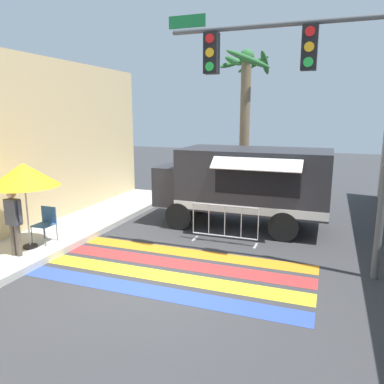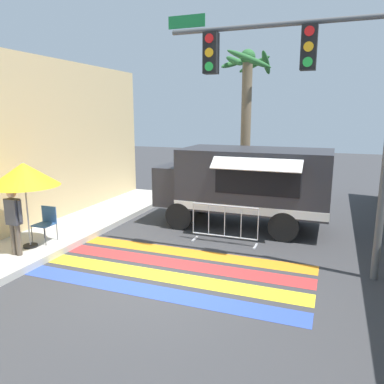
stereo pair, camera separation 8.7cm
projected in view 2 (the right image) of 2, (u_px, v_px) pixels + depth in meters
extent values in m
plane|color=#38383A|center=(160.00, 281.00, 8.12)|extent=(60.00, 60.00, 0.00)
cube|color=#334FB2|center=(150.00, 291.00, 7.66)|extent=(6.40, 0.56, 0.01)
cube|color=yellow|center=(165.00, 276.00, 8.35)|extent=(6.40, 0.56, 0.01)
cube|color=red|center=(178.00, 264.00, 9.05)|extent=(6.40, 0.56, 0.01)
cube|color=orange|center=(190.00, 253.00, 9.74)|extent=(6.40, 0.56, 0.01)
cube|color=#2D2D33|center=(255.00, 179.00, 11.65)|extent=(4.52, 2.24, 1.85)
cube|color=#2D2D33|center=(187.00, 183.00, 12.49)|extent=(1.60, 2.06, 1.25)
cube|color=#1E232D|center=(167.00, 173.00, 12.69)|extent=(0.06, 1.79, 0.47)
cube|color=black|center=(256.00, 181.00, 10.49)|extent=(2.40, 0.03, 0.83)
cube|color=white|center=(255.00, 164.00, 10.20)|extent=(2.50, 0.43, 0.31)
cube|color=white|center=(246.00, 210.00, 10.77)|extent=(4.52, 0.01, 0.24)
cylinder|color=black|center=(179.00, 216.00, 11.68)|extent=(0.86, 0.22, 0.86)
cylinder|color=black|center=(201.00, 202.00, 13.57)|extent=(0.86, 0.22, 0.86)
cylinder|color=black|center=(283.00, 227.00, 10.57)|extent=(0.86, 0.22, 0.86)
cylinder|color=black|center=(291.00, 210.00, 12.46)|extent=(0.86, 0.22, 0.86)
cylinder|color=#515456|center=(276.00, 25.00, 7.95)|extent=(4.76, 0.11, 0.11)
cube|color=black|center=(309.00, 48.00, 7.78)|extent=(0.32, 0.28, 0.90)
cylinder|color=red|center=(309.00, 31.00, 7.59)|extent=(0.20, 0.02, 0.20)
cylinder|color=#F2A519|center=(309.00, 47.00, 7.65)|extent=(0.20, 0.02, 0.20)
cylinder|color=green|center=(308.00, 62.00, 7.72)|extent=(0.20, 0.02, 0.20)
cube|color=black|center=(211.00, 53.00, 8.53)|extent=(0.32, 0.28, 0.90)
cylinder|color=red|center=(209.00, 38.00, 8.34)|extent=(0.20, 0.02, 0.20)
cylinder|color=#F2A519|center=(209.00, 53.00, 8.40)|extent=(0.20, 0.02, 0.20)
cylinder|color=green|center=(209.00, 66.00, 8.46)|extent=(0.20, 0.02, 0.20)
cube|color=#197238|center=(187.00, 21.00, 8.59)|extent=(0.90, 0.02, 0.28)
cylinder|color=black|center=(31.00, 246.00, 9.70)|extent=(0.36, 0.36, 0.06)
cylinder|color=#B2B2B7|center=(27.00, 206.00, 9.48)|extent=(0.04, 0.04, 2.20)
cone|color=yellow|center=(24.00, 174.00, 9.31)|extent=(1.73, 1.73, 0.59)
cylinder|color=#4C4C51|center=(32.00, 235.00, 9.93)|extent=(0.02, 0.02, 0.46)
cylinder|color=#4C4C51|center=(45.00, 237.00, 9.78)|extent=(0.02, 0.02, 0.46)
cylinder|color=#4C4C51|center=(44.00, 230.00, 10.34)|extent=(0.02, 0.02, 0.46)
cylinder|color=#4C4C51|center=(57.00, 232.00, 10.19)|extent=(0.02, 0.02, 0.46)
cube|color=#2D5999|center=(44.00, 225.00, 10.01)|extent=(0.47, 0.47, 0.03)
cube|color=#2D5999|center=(49.00, 214.00, 10.16)|extent=(0.47, 0.03, 0.44)
cylinder|color=brown|center=(14.00, 239.00, 9.12)|extent=(0.13, 0.13, 0.78)
cylinder|color=brown|center=(18.00, 240.00, 9.06)|extent=(0.13, 0.13, 0.78)
cube|color=#3F3F47|center=(13.00, 212.00, 8.95)|extent=(0.34, 0.20, 0.63)
cylinder|color=#3F3F47|center=(6.00, 210.00, 9.02)|extent=(0.09, 0.09, 0.53)
cylinder|color=#3F3F47|center=(20.00, 211.00, 8.86)|extent=(0.09, 0.09, 0.53)
sphere|color=tan|center=(11.00, 193.00, 8.85)|extent=(0.22, 0.22, 0.22)
cylinder|color=#B7BABF|center=(225.00, 206.00, 10.30)|extent=(1.87, 0.04, 0.04)
cylinder|color=#B7BABF|center=(224.00, 236.00, 10.48)|extent=(1.87, 0.04, 0.04)
cylinder|color=#B7BABF|center=(193.00, 218.00, 10.71)|extent=(0.02, 0.02, 0.88)
cylinder|color=#B7BABF|center=(209.00, 220.00, 10.55)|extent=(0.02, 0.02, 0.88)
cylinder|color=#B7BABF|center=(225.00, 221.00, 10.39)|extent=(0.02, 0.02, 0.88)
cylinder|color=#B7BABF|center=(241.00, 223.00, 10.23)|extent=(0.02, 0.02, 0.88)
cylinder|color=#B7BABF|center=(258.00, 225.00, 10.06)|extent=(0.02, 0.02, 0.88)
cube|color=#B7BABF|center=(195.00, 239.00, 10.82)|extent=(0.06, 0.44, 0.03)
cube|color=#B7BABF|center=(255.00, 246.00, 10.21)|extent=(0.06, 0.44, 0.03)
cylinder|color=#7A664C|center=(246.00, 132.00, 15.46)|extent=(0.41, 0.41, 5.62)
sphere|color=#2D6B33|center=(248.00, 57.00, 14.85)|extent=(0.60, 0.60, 0.60)
ellipsoid|color=#2D6B33|center=(266.00, 63.00, 14.63)|extent=(0.28, 1.40, 0.94)
ellipsoid|color=#2D6B33|center=(254.00, 64.00, 15.49)|extent=(1.43, 0.48, 0.77)
ellipsoid|color=#2D6B33|center=(234.00, 63.00, 15.44)|extent=(0.93, 1.45, 0.65)
ellipsoid|color=#2D6B33|center=(234.00, 61.00, 14.62)|extent=(1.07, 1.05, 0.63)
ellipsoid|color=#2D6B33|center=(249.00, 59.00, 14.02)|extent=(1.74, 0.70, 0.87)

